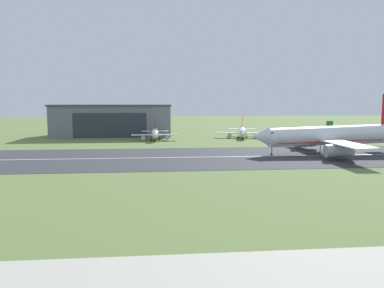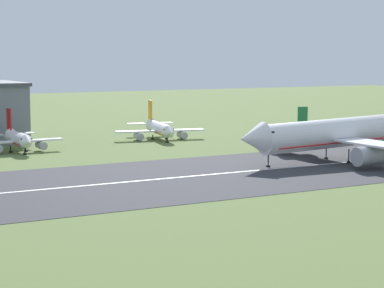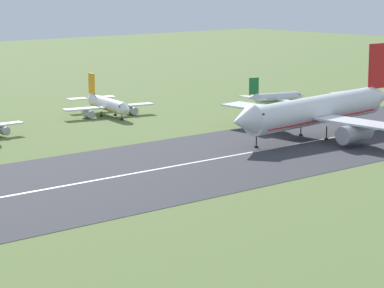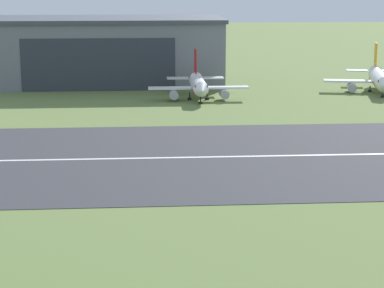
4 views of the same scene
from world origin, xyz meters
name	(u,v)px [view 2 (image 2 of 4)]	position (x,y,z in m)	size (l,w,h in m)	color
airplane_landing	(340,134)	(75.43, 116.22, 5.81)	(51.38, 51.39, 19.49)	white
airplane_parked_centre	(159,129)	(60.43, 171.75, 2.82)	(24.17, 25.13, 9.92)	white
airplane_parked_east	(326,127)	(100.39, 151.28, 3.04)	(18.44, 17.13, 8.79)	silver
airplane_parked_far_east	(18,139)	(19.81, 163.77, 3.01)	(20.62, 18.50, 9.73)	white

